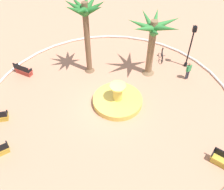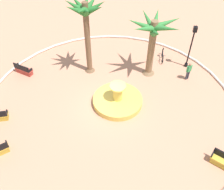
{
  "view_description": "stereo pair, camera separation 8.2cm",
  "coord_description": "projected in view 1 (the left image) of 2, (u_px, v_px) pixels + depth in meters",
  "views": [
    {
      "loc": [
        -2.47,
        12.97,
        14.25
      ],
      "look_at": [
        -0.17,
        -0.1,
        1.0
      ],
      "focal_mm": 41.1,
      "sensor_mm": 36.0,
      "label": 1
    },
    {
      "loc": [
        -2.55,
        12.95,
        14.25
      ],
      "look_at": [
        -0.17,
        -0.1,
        1.0
      ],
      "focal_mm": 41.1,
      "sensor_mm": 36.0,
      "label": 2
    }
  ],
  "objects": [
    {
      "name": "ground_plane",
      "position": [
        110.0,
        105.0,
        19.41
      ],
      "size": [
        80.0,
        80.0,
        0.0
      ],
      "primitive_type": "plane",
      "color": "tan"
    },
    {
      "name": "plaza_curb",
      "position": [
        110.0,
        104.0,
        19.34
      ],
      "size": [
        19.08,
        19.08,
        0.2
      ],
      "primitive_type": "torus",
      "color": "silver",
      "rests_on": "ground"
    },
    {
      "name": "fountain",
      "position": [
        118.0,
        100.0,
        19.38
      ],
      "size": [
        3.74,
        3.74,
        1.77
      ],
      "color": "gold",
      "rests_on": "ground"
    },
    {
      "name": "palm_tree_near_fountain",
      "position": [
        153.0,
        35.0,
        19.46
      ],
      "size": [
        4.07,
        4.03,
        5.19
      ],
      "color": "brown",
      "rests_on": "ground"
    },
    {
      "name": "palm_tree_by_curb",
      "position": [
        85.0,
        18.0,
        18.81
      ],
      "size": [
        3.2,
        3.27,
        6.45
      ],
      "color": "brown",
      "rests_on": "ground"
    },
    {
      "name": "bench_west",
      "position": [
        224.0,
        162.0,
        15.6
      ],
      "size": [
        1.66,
        1.15,
        1.0
      ],
      "color": "gold",
      "rests_on": "ground"
    },
    {
      "name": "bench_southeast",
      "position": [
        23.0,
        71.0,
        21.76
      ],
      "size": [
        1.68,
        0.94,
        1.0
      ],
      "color": "#B73D33",
      "rests_on": "ground"
    },
    {
      "name": "lamppost",
      "position": [
        191.0,
        43.0,
        21.09
      ],
      "size": [
        0.32,
        0.32,
        4.06
      ],
      "color": "black",
      "rests_on": "ground"
    },
    {
      "name": "bicycle_red_frame",
      "position": [
        162.0,
        56.0,
        23.22
      ],
      "size": [
        0.44,
        1.72,
        0.94
      ],
      "color": "black",
      "rests_on": "ground"
    },
    {
      "name": "person_cyclist_helmet",
      "position": [
        188.0,
        70.0,
        20.9
      ],
      "size": [
        0.45,
        0.36,
        1.64
      ],
      "color": "#33333D",
      "rests_on": "ground"
    }
  ]
}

